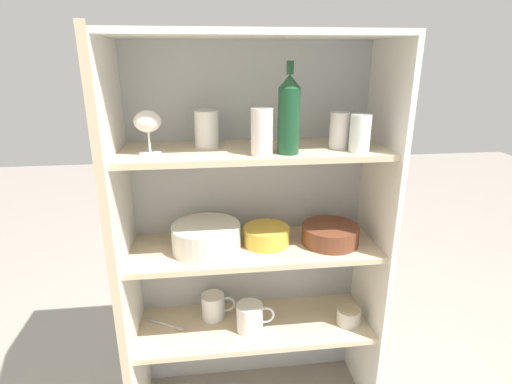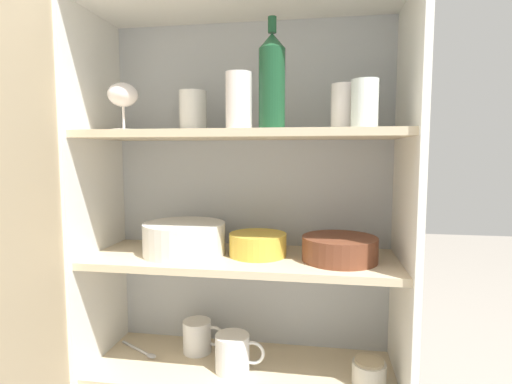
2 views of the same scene
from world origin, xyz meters
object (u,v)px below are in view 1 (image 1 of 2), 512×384
at_px(wine_bottle, 289,114).
at_px(plate_stack_white, 206,237).
at_px(mixing_bowl_large, 330,233).
at_px(coffee_mug_primary, 214,306).
at_px(serving_bowl_small, 266,235).
at_px(storage_jar, 349,315).

bearing_deg(wine_bottle, plate_stack_white, 163.61).
height_order(mixing_bowl_large, coffee_mug_primary, mixing_bowl_large).
bearing_deg(mixing_bowl_large, serving_bowl_small, 174.90).
bearing_deg(serving_bowl_small, mixing_bowl_large, -5.10).
distance_m(mixing_bowl_large, coffee_mug_primary, 0.52).
distance_m(wine_bottle, mixing_bowl_large, 0.47).
bearing_deg(serving_bowl_small, plate_stack_white, -175.12).
height_order(wine_bottle, coffee_mug_primary, wine_bottle).
relative_size(wine_bottle, serving_bowl_small, 1.67).
xyz_separation_m(serving_bowl_small, coffee_mug_primary, (-0.19, 0.04, -0.31)).
xyz_separation_m(wine_bottle, mixing_bowl_large, (0.17, 0.07, -0.43)).
bearing_deg(mixing_bowl_large, plate_stack_white, 179.71).
relative_size(mixing_bowl_large, storage_jar, 2.26).
bearing_deg(plate_stack_white, storage_jar, -3.83).
bearing_deg(plate_stack_white, mixing_bowl_large, -0.29).
bearing_deg(plate_stack_white, coffee_mug_primary, 75.77).
height_order(coffee_mug_primary, storage_jar, coffee_mug_primary).
relative_size(serving_bowl_small, coffee_mug_primary, 1.26).
xyz_separation_m(plate_stack_white, serving_bowl_small, (0.21, 0.02, -0.01)).
bearing_deg(storage_jar, wine_bottle, -170.77).
bearing_deg(coffee_mug_primary, plate_stack_white, -104.23).
height_order(wine_bottle, plate_stack_white, wine_bottle).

